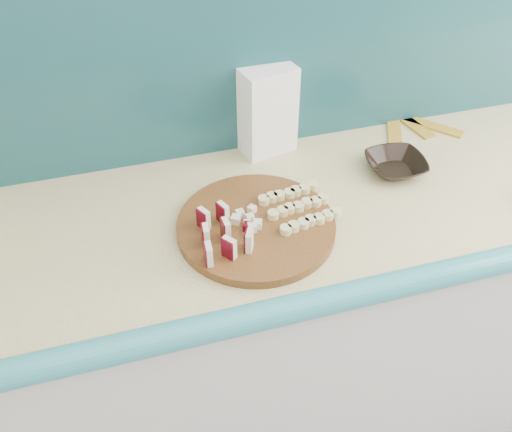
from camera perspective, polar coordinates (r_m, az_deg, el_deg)
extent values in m
cube|color=silver|center=(1.76, 7.93, -9.82)|extent=(2.20, 0.60, 0.88)
cube|color=tan|center=(1.44, 9.58, 1.62)|extent=(2.20, 0.60, 0.03)
cube|color=teal|center=(1.26, 15.02, -6.84)|extent=(2.20, 0.06, 0.03)
cube|color=teal|center=(1.52, 6.27, 16.10)|extent=(2.20, 0.02, 0.50)
cylinder|color=#4A2B10|center=(1.31, 0.00, -1.03)|extent=(0.42, 0.42, 0.02)
cube|color=beige|center=(1.20, -4.72, -3.82)|extent=(0.02, 0.03, 0.05)
cube|color=#4B0510|center=(1.19, -5.09, -3.93)|extent=(0.01, 0.03, 0.05)
cube|color=beige|center=(1.24, -4.98, -1.97)|extent=(0.02, 0.03, 0.05)
cube|color=#4B0510|center=(1.24, -5.33, -2.08)|extent=(0.01, 0.03, 0.05)
cube|color=beige|center=(1.28, -5.22, -0.24)|extent=(0.02, 0.03, 0.05)
cube|color=#4B0510|center=(1.28, -5.56, -0.34)|extent=(0.01, 0.03, 0.05)
cube|color=beige|center=(1.21, -2.66, -3.16)|extent=(0.02, 0.03, 0.05)
cube|color=#4B0510|center=(1.21, -3.02, -3.28)|extent=(0.01, 0.03, 0.05)
cube|color=beige|center=(1.25, -2.99, -1.35)|extent=(0.02, 0.03, 0.05)
cube|color=#4B0510|center=(1.25, -3.34, -1.46)|extent=(0.01, 0.03, 0.05)
cube|color=beige|center=(1.29, -3.29, 0.34)|extent=(0.02, 0.03, 0.05)
cube|color=#4B0510|center=(1.29, -3.63, 0.24)|extent=(0.01, 0.03, 0.05)
cube|color=beige|center=(1.22, -0.65, -2.52)|extent=(0.02, 0.03, 0.05)
cube|color=#4B0510|center=(1.22, -1.00, -2.63)|extent=(0.01, 0.03, 0.05)
cube|color=beige|center=(1.29, -0.57, -0.54)|extent=(0.02, 0.02, 0.02)
cube|color=beige|center=(1.30, -0.56, -0.25)|extent=(0.02, 0.02, 0.02)
cube|color=#4B0510|center=(1.30, -0.99, 0.01)|extent=(0.02, 0.02, 0.02)
cube|color=beige|center=(1.29, -1.17, -0.43)|extent=(0.02, 0.02, 0.02)
cube|color=beige|center=(1.29, -1.61, -0.54)|extent=(0.02, 0.02, 0.02)
cube|color=beige|center=(1.28, -1.85, -0.93)|extent=(0.02, 0.02, 0.02)
cube|color=beige|center=(1.28, -1.13, -0.93)|extent=(0.02, 0.02, 0.02)
cube|color=beige|center=(1.28, -0.79, -1.18)|extent=(0.02, 0.02, 0.02)
cube|color=#4B0510|center=(1.27, -0.11, -1.20)|extent=(0.02, 0.02, 0.02)
cube|color=beige|center=(1.29, -0.31, -0.71)|extent=(0.02, 0.02, 0.02)
cylinder|color=#D3C981|center=(1.28, 2.90, -1.30)|extent=(0.03, 0.03, 0.02)
cylinder|color=#D3C981|center=(1.28, 3.77, -1.02)|extent=(0.03, 0.03, 0.02)
cylinder|color=#D3C981|center=(1.29, 4.63, -0.74)|extent=(0.03, 0.03, 0.02)
cylinder|color=#D3C981|center=(1.30, 5.48, -0.47)|extent=(0.03, 0.03, 0.02)
cylinder|color=#D3C981|center=(1.31, 6.31, -0.19)|extent=(0.03, 0.03, 0.02)
cylinder|color=#D3C981|center=(1.32, 7.14, 0.07)|extent=(0.03, 0.03, 0.02)
cylinder|color=#D3C981|center=(1.33, 7.95, 0.34)|extent=(0.03, 0.03, 0.02)
cylinder|color=#D3C981|center=(1.31, 1.81, 0.17)|extent=(0.03, 0.03, 0.02)
cylinder|color=#D3C981|center=(1.32, 2.66, 0.44)|extent=(0.03, 0.03, 0.02)
cylinder|color=#D3C981|center=(1.33, 3.50, 0.70)|extent=(0.03, 0.03, 0.02)
cylinder|color=#D3C981|center=(1.34, 4.34, 0.95)|extent=(0.03, 0.03, 0.02)
cylinder|color=#D3C981|center=(1.34, 5.16, 1.21)|extent=(0.03, 0.03, 0.02)
cylinder|color=#D3C981|center=(1.35, 5.97, 1.46)|extent=(0.03, 0.03, 0.02)
cylinder|color=#D3C981|center=(1.36, 6.77, 1.71)|extent=(0.03, 0.03, 0.02)
cylinder|color=#D3C981|center=(1.35, 0.77, 1.56)|extent=(0.03, 0.03, 0.02)
cylinder|color=#D3C981|center=(1.36, 1.61, 1.81)|extent=(0.03, 0.03, 0.02)
cylinder|color=#D3C981|center=(1.36, 2.44, 2.06)|extent=(0.03, 0.03, 0.02)
cylinder|color=#D3C981|center=(1.37, 3.25, 2.30)|extent=(0.03, 0.03, 0.02)
cylinder|color=#D3C981|center=(1.38, 4.06, 2.54)|extent=(0.03, 0.03, 0.02)
cylinder|color=#D3C981|center=(1.39, 4.86, 2.78)|extent=(0.03, 0.03, 0.02)
cylinder|color=#D3C981|center=(1.40, 5.65, 3.01)|extent=(0.03, 0.03, 0.02)
imported|color=black|center=(1.52, 13.78, 4.97)|extent=(0.16, 0.16, 0.04)
cube|color=white|center=(1.52, 1.03, 10.63)|extent=(0.16, 0.13, 0.24)
cube|color=gold|center=(1.69, 13.65, 8.31)|extent=(0.10, 0.17, 0.01)
cube|color=gold|center=(1.74, 15.24, 8.94)|extent=(0.07, 0.18, 0.01)
cube|color=gold|center=(1.74, 17.30, 8.57)|extent=(0.14, 0.15, 0.01)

